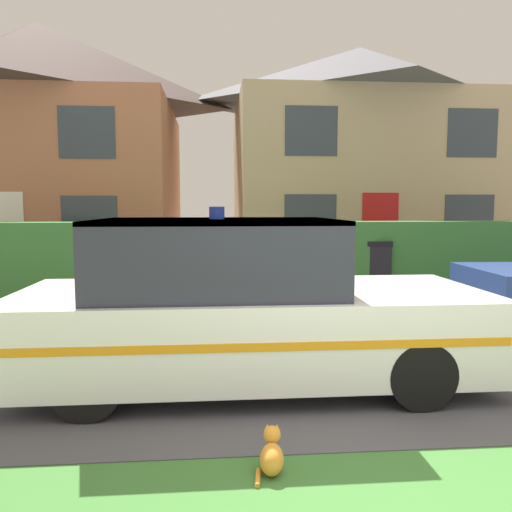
{
  "coord_description": "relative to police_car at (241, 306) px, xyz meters",
  "views": [
    {
      "loc": [
        -1.07,
        -2.53,
        1.73
      ],
      "look_at": [
        -0.5,
        4.27,
        1.05
      ],
      "focal_mm": 35.0,
      "sensor_mm": 36.0,
      "label": 1
    }
  ],
  "objects": [
    {
      "name": "house_left",
      "position": [
        -5.69,
        11.66,
        3.01
      ],
      "size": [
        8.63,
        7.09,
        7.38
      ],
      "color": "#A86B4C",
      "rests_on": "ground"
    },
    {
      "name": "cat",
      "position": [
        0.1,
        -1.7,
        -0.64
      ],
      "size": [
        0.22,
        0.32,
        0.29
      ],
      "rotation": [
        0.0,
        0.0,
        1.43
      ],
      "color": "orange",
      "rests_on": "ground"
    },
    {
      "name": "police_car",
      "position": [
        0.0,
        0.0,
        0.0
      ],
      "size": [
        4.47,
        1.82,
        1.72
      ],
      "rotation": [
        0.0,
        0.0,
        -0.0
      ],
      "color": "black",
      "rests_on": "road_strip"
    },
    {
      "name": "garden_hedge",
      "position": [
        0.1,
        5.03,
        -0.04
      ],
      "size": [
        15.36,
        0.67,
        1.43
      ],
      "primitive_type": "cube",
      "color": "#3D7F38",
      "rests_on": "ground"
    },
    {
      "name": "wheelie_bin",
      "position": [
        3.01,
        4.96,
        -0.23
      ],
      "size": [
        0.74,
        0.81,
        1.05
      ],
      "rotation": [
        0.0,
        0.0,
        -0.3
      ],
      "color": "black",
      "rests_on": "ground"
    },
    {
      "name": "road_strip",
      "position": [
        0.82,
        1.28,
        -0.75
      ],
      "size": [
        28.0,
        5.55,
        0.01
      ],
      "primitive_type": "cube",
      "color": "#4C4C51",
      "rests_on": "ground"
    },
    {
      "name": "house_right",
      "position": [
        4.53,
        11.66,
        2.75
      ],
      "size": [
        8.45,
        6.76,
        6.88
      ],
      "color": "tan",
      "rests_on": "ground"
    }
  ]
}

